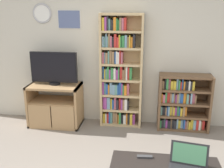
{
  "coord_description": "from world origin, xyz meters",
  "views": [
    {
      "loc": [
        0.45,
        -2.03,
        2.0
      ],
      "look_at": [
        0.02,
        1.26,
        1.0
      ],
      "focal_mm": 42.0,
      "sensor_mm": 36.0,
      "label": 1
    }
  ],
  "objects_px": {
    "television": "(54,68)",
    "bookshelf_short": "(181,103)",
    "laptop": "(188,164)",
    "remote_near_laptop": "(145,157)",
    "tv_stand": "(55,105)",
    "bookshelf_tall": "(119,73)"
  },
  "relations": [
    {
      "from": "tv_stand",
      "to": "television",
      "type": "bearing_deg",
      "value": 86.49
    },
    {
      "from": "tv_stand",
      "to": "laptop",
      "type": "distance_m",
      "value": 2.64
    },
    {
      "from": "tv_stand",
      "to": "television",
      "type": "height_order",
      "value": "television"
    },
    {
      "from": "television",
      "to": "bookshelf_short",
      "type": "bearing_deg",
      "value": 2.37
    },
    {
      "from": "bookshelf_short",
      "to": "bookshelf_tall",
      "type": "bearing_deg",
      "value": 178.37
    },
    {
      "from": "laptop",
      "to": "remote_near_laptop",
      "type": "distance_m",
      "value": 0.45
    },
    {
      "from": "bookshelf_tall",
      "to": "bookshelf_short",
      "type": "bearing_deg",
      "value": -1.63
    },
    {
      "from": "bookshelf_short",
      "to": "laptop",
      "type": "distance_m",
      "value": 1.91
    },
    {
      "from": "tv_stand",
      "to": "bookshelf_short",
      "type": "bearing_deg",
      "value": 3.64
    },
    {
      "from": "television",
      "to": "laptop",
      "type": "relative_size",
      "value": 1.97
    },
    {
      "from": "bookshelf_tall",
      "to": "laptop",
      "type": "distance_m",
      "value": 2.15
    },
    {
      "from": "tv_stand",
      "to": "laptop",
      "type": "height_order",
      "value": "laptop"
    },
    {
      "from": "bookshelf_tall",
      "to": "laptop",
      "type": "xyz_separation_m",
      "value": [
        0.87,
        -1.93,
        -0.38
      ]
    },
    {
      "from": "television",
      "to": "tv_stand",
      "type": "bearing_deg",
      "value": -93.51
    },
    {
      "from": "remote_near_laptop",
      "to": "bookshelf_short",
      "type": "bearing_deg",
      "value": 157.4
    },
    {
      "from": "bookshelf_tall",
      "to": "laptop",
      "type": "relative_size",
      "value": 4.72
    },
    {
      "from": "remote_near_laptop",
      "to": "bookshelf_tall",
      "type": "bearing_deg",
      "value": -169.88
    },
    {
      "from": "television",
      "to": "bookshelf_tall",
      "type": "xyz_separation_m",
      "value": [
        1.08,
        0.12,
        -0.08
      ]
    },
    {
      "from": "tv_stand",
      "to": "bookshelf_short",
      "type": "xyz_separation_m",
      "value": [
        2.12,
        0.13,
        0.08
      ]
    },
    {
      "from": "tv_stand",
      "to": "bookshelf_short",
      "type": "relative_size",
      "value": 0.93
    },
    {
      "from": "tv_stand",
      "to": "remote_near_laptop",
      "type": "bearing_deg",
      "value": -46.41
    },
    {
      "from": "tv_stand",
      "to": "bookshelf_tall",
      "type": "bearing_deg",
      "value": 8.63
    }
  ]
}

